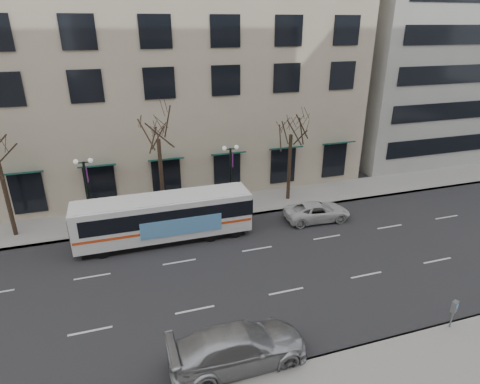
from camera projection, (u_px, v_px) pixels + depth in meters
name	position (u px, v px, depth m)	size (l,w,h in m)	color
ground	(186.00, 284.00, 22.21)	(160.00, 160.00, 0.00)	black
sidewalk_far	(228.00, 206.00, 31.47)	(80.00, 4.00, 0.15)	gray
building_hotel	(113.00, 39.00, 35.40)	(40.00, 20.00, 24.00)	tan
tree_far_mid	(157.00, 125.00, 27.24)	(3.60, 3.60, 8.55)	black
tree_far_right	(292.00, 122.00, 30.22)	(3.60, 3.60, 8.06)	black
lamp_post_left	(88.00, 191.00, 26.87)	(1.22, 0.45, 5.21)	black
lamp_post_right	(231.00, 175.00, 29.66)	(1.22, 0.45, 5.21)	black
city_bus	(165.00, 217.00, 26.11)	(11.37, 2.54, 3.08)	white
silver_car	(239.00, 347.00, 16.74)	(2.40, 5.90, 1.71)	#AAACB2
white_pickup	(317.00, 211.00, 29.18)	(2.21, 4.79, 1.33)	silver
pay_station	(454.00, 309.00, 18.44)	(0.37, 0.31, 1.46)	slate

